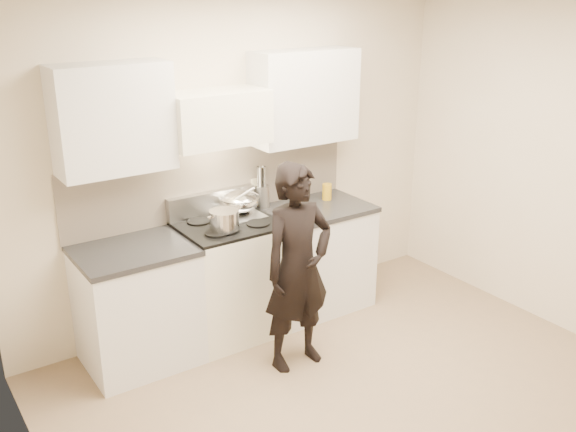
{
  "coord_description": "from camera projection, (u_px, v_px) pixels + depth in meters",
  "views": [
    {
      "loc": [
        -2.52,
        -2.69,
        2.7
      ],
      "look_at": [
        0.01,
        1.05,
        1.06
      ],
      "focal_mm": 40.0,
      "sensor_mm": 36.0,
      "label": 1
    }
  ],
  "objects": [
    {
      "name": "person",
      "position": [
        298.0,
        268.0,
        4.6
      ],
      "size": [
        0.57,
        0.38,
        1.55
      ],
      "primitive_type": "imported",
      "rotation": [
        0.0,
        0.0,
        0.01
      ],
      "color": "black",
      "rests_on": "ground"
    },
    {
      "name": "utensil_crock",
      "position": [
        262.0,
        195.0,
        5.37
      ],
      "size": [
        0.13,
        0.13,
        0.35
      ],
      "color": "#A6A6A6",
      "rests_on": "counter_right"
    },
    {
      "name": "room_shell",
      "position": [
        340.0,
        168.0,
        4.06
      ],
      "size": [
        4.04,
        3.54,
        2.7
      ],
      "color": "beige",
      "rests_on": "ground"
    },
    {
      "name": "stove",
      "position": [
        230.0,
        278.0,
        5.13
      ],
      "size": [
        0.76,
        0.65,
        0.96
      ],
      "color": "silver",
      "rests_on": "ground"
    },
    {
      "name": "counter_right",
      "position": [
        314.0,
        256.0,
        5.57
      ],
      "size": [
        0.92,
        0.67,
        0.92
      ],
      "color": "silver",
      "rests_on": "ground"
    },
    {
      "name": "spice_jar",
      "position": [
        298.0,
        198.0,
        5.48
      ],
      "size": [
        0.04,
        0.04,
        0.09
      ],
      "color": "orange",
      "rests_on": "counter_right"
    },
    {
      "name": "ground_plane",
      "position": [
        374.0,
        406.0,
        4.34
      ],
      "size": [
        4.0,
        4.0,
        0.0
      ],
      "primitive_type": "plane",
      "color": "#856D51"
    },
    {
      "name": "oil_glass",
      "position": [
        327.0,
        192.0,
        5.57
      ],
      "size": [
        0.08,
        0.08,
        0.14
      ],
      "color": "#B78915",
      "rests_on": "counter_right"
    },
    {
      "name": "wok",
      "position": [
        239.0,
        202.0,
        5.14
      ],
      "size": [
        0.33,
        0.4,
        0.27
      ],
      "color": "silver",
      "rests_on": "stove"
    },
    {
      "name": "counter_left",
      "position": [
        138.0,
        305.0,
        4.72
      ],
      "size": [
        0.82,
        0.67,
        0.92
      ],
      "color": "silver",
      "rests_on": "ground"
    },
    {
      "name": "stock_pot",
      "position": [
        224.0,
        220.0,
        4.79
      ],
      "size": [
        0.31,
        0.26,
        0.15
      ],
      "color": "silver",
      "rests_on": "stove"
    }
  ]
}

